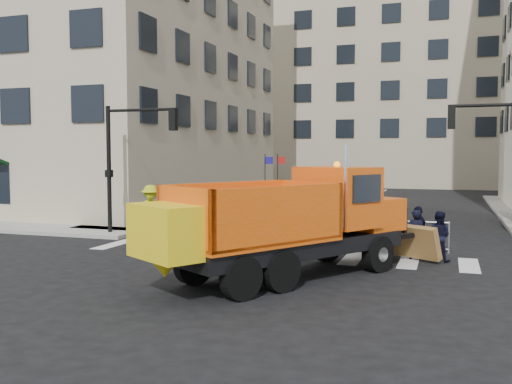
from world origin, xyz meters
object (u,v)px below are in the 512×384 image
(plow_truck, at_px, (285,220))
(cop_b, at_px, (438,236))
(cop_c, at_px, (418,232))
(newspaper_box, at_px, (377,228))
(cop_a, at_px, (415,235))
(worker, at_px, (151,211))

(plow_truck, relative_size, cop_b, 5.80)
(plow_truck, bearing_deg, cop_c, -3.72)
(cop_c, relative_size, newspaper_box, 1.55)
(cop_b, bearing_deg, cop_c, -25.18)
(cop_c, bearing_deg, cop_a, 15.04)
(plow_truck, bearing_deg, worker, 86.32)
(plow_truck, distance_m, cop_a, 5.33)
(cop_b, height_order, cop_c, cop_c)
(cop_a, height_order, worker, worker)
(newspaper_box, bearing_deg, cop_b, -47.93)
(cop_a, bearing_deg, cop_b, 154.60)
(plow_truck, relative_size, cop_c, 5.49)
(newspaper_box, bearing_deg, plow_truck, -109.55)
(plow_truck, relative_size, newspaper_box, 8.54)
(cop_c, distance_m, newspaper_box, 2.24)
(cop_a, distance_m, cop_c, 0.45)
(worker, bearing_deg, cop_c, -38.86)
(cop_c, bearing_deg, cop_b, 75.32)
(cop_c, bearing_deg, newspaper_box, -111.85)
(cop_a, xyz_separation_m, newspaper_box, (-1.48, 2.05, -0.11))
(cop_a, distance_m, newspaper_box, 2.53)
(cop_a, bearing_deg, plow_truck, 33.33)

